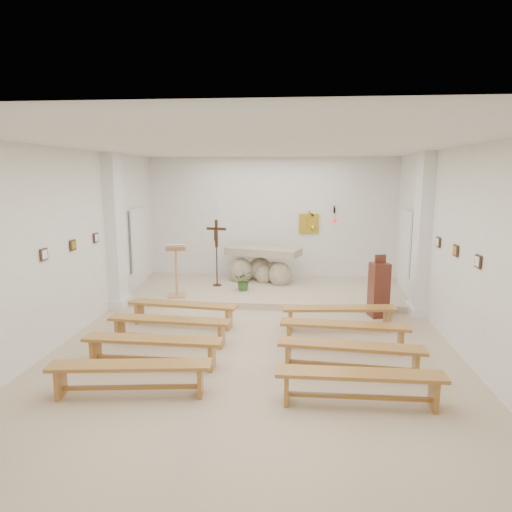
# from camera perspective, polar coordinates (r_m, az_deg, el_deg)

# --- Properties ---
(ground) EXTENTS (7.00, 10.00, 0.00)m
(ground) POSITION_cam_1_polar(r_m,az_deg,el_deg) (8.49, 0.05, -10.71)
(ground) COLOR beige
(ground) RESTS_ON ground
(wall_left) EXTENTS (0.02, 10.00, 3.50)m
(wall_left) POSITION_cam_1_polar(r_m,az_deg,el_deg) (9.03, -22.61, 1.25)
(wall_left) COLOR white
(wall_left) RESTS_ON ground
(wall_right) EXTENTS (0.02, 10.00, 3.50)m
(wall_right) POSITION_cam_1_polar(r_m,az_deg,el_deg) (8.48, 24.25, 0.60)
(wall_right) COLOR white
(wall_right) RESTS_ON ground
(wall_back) EXTENTS (7.00, 0.02, 3.50)m
(wall_back) POSITION_cam_1_polar(r_m,az_deg,el_deg) (12.97, 1.96, 4.56)
(wall_back) COLOR white
(wall_back) RESTS_ON ground
(ceiling) EXTENTS (7.00, 10.00, 0.02)m
(ceiling) POSITION_cam_1_polar(r_m,az_deg,el_deg) (7.94, 0.05, 13.51)
(ceiling) COLOR silver
(ceiling) RESTS_ON wall_back
(sanctuary_platform) EXTENTS (6.98, 3.00, 0.15)m
(sanctuary_platform) POSITION_cam_1_polar(r_m,az_deg,el_deg) (11.80, 1.52, -4.29)
(sanctuary_platform) COLOR #C1B194
(sanctuary_platform) RESTS_ON ground
(pilaster_left) EXTENTS (0.26, 0.55, 3.50)m
(pilaster_left) POSITION_cam_1_polar(r_m,az_deg,el_deg) (10.78, -17.16, 2.93)
(pilaster_left) COLOR white
(pilaster_left) RESTS_ON ground
(pilaster_right) EXTENTS (0.26, 0.55, 3.50)m
(pilaster_right) POSITION_cam_1_polar(r_m,az_deg,el_deg) (10.34, 20.03, 2.48)
(pilaster_right) COLOR white
(pilaster_right) RESTS_ON ground
(gold_wall_relief) EXTENTS (0.55, 0.04, 0.55)m
(gold_wall_relief) POSITION_cam_1_polar(r_m,az_deg,el_deg) (12.94, 6.61, 4.04)
(gold_wall_relief) COLOR gold
(gold_wall_relief) RESTS_ON wall_back
(sanctuary_lamp) EXTENTS (0.11, 0.36, 0.44)m
(sanctuary_lamp) POSITION_cam_1_polar(r_m,az_deg,el_deg) (12.71, 9.82, 4.57)
(sanctuary_lamp) COLOR black
(sanctuary_lamp) RESTS_ON wall_back
(station_frame_left_front) EXTENTS (0.03, 0.20, 0.20)m
(station_frame_left_front) POSITION_cam_1_polar(r_m,az_deg,el_deg) (8.33, -24.99, 0.17)
(station_frame_left_front) COLOR #3E271B
(station_frame_left_front) RESTS_ON wall_left
(station_frame_left_mid) EXTENTS (0.03, 0.20, 0.20)m
(station_frame_left_mid) POSITION_cam_1_polar(r_m,az_deg,el_deg) (9.20, -21.91, 1.27)
(station_frame_left_mid) COLOR #3E271B
(station_frame_left_mid) RESTS_ON wall_left
(station_frame_left_rear) EXTENTS (0.03, 0.20, 0.20)m
(station_frame_left_rear) POSITION_cam_1_polar(r_m,az_deg,el_deg) (10.09, -19.37, 2.17)
(station_frame_left_rear) COLOR #3E271B
(station_frame_left_rear) RESTS_ON wall_left
(station_frame_right_front) EXTENTS (0.03, 0.20, 0.20)m
(station_frame_right_front) POSITION_cam_1_polar(r_m,az_deg,el_deg) (7.74, 26.00, -0.61)
(station_frame_right_front) COLOR #3E271B
(station_frame_right_front) RESTS_ON wall_right
(station_frame_right_mid) EXTENTS (0.03, 0.20, 0.20)m
(station_frame_right_mid) POSITION_cam_1_polar(r_m,az_deg,el_deg) (8.67, 23.68, 0.63)
(station_frame_right_mid) COLOR #3E271B
(station_frame_right_mid) RESTS_ON wall_right
(station_frame_right_rear) EXTENTS (0.03, 0.20, 0.20)m
(station_frame_right_rear) POSITION_cam_1_polar(r_m,az_deg,el_deg) (9.61, 21.81, 1.63)
(station_frame_right_rear) COLOR #3E271B
(station_frame_right_rear) RESTS_ON wall_right
(radiator_left) EXTENTS (0.10, 0.85, 0.52)m
(radiator_left) POSITION_cam_1_polar(r_m,az_deg,el_deg) (11.70, -15.77, -3.82)
(radiator_left) COLOR silver
(radiator_left) RESTS_ON ground
(radiator_right) EXTENTS (0.10, 0.85, 0.52)m
(radiator_right) POSITION_cam_1_polar(r_m,az_deg,el_deg) (11.30, 18.96, -4.50)
(radiator_right) COLOR silver
(radiator_right) RESTS_ON ground
(altar) EXTENTS (2.11, 1.31, 1.02)m
(altar) POSITION_cam_1_polar(r_m,az_deg,el_deg) (12.34, 0.79, -1.41)
(altar) COLOR beige
(altar) RESTS_ON sanctuary_platform
(lectern) EXTENTS (0.53, 0.48, 1.29)m
(lectern) POSITION_cam_1_polar(r_m,az_deg,el_deg) (10.93, -9.94, -1.79)
(lectern) COLOR #AF7C55
(lectern) RESTS_ON sanctuary_platform
(crucifix_stand) EXTENTS (0.52, 0.23, 1.73)m
(crucifix_stand) POSITION_cam_1_polar(r_m,az_deg,el_deg) (11.81, -4.96, 1.01)
(crucifix_stand) COLOR #361B11
(crucifix_stand) RESTS_ON sanctuary_platform
(potted_plant) EXTENTS (0.48, 0.42, 0.50)m
(potted_plant) POSITION_cam_1_polar(r_m,az_deg,el_deg) (11.43, -1.52, -3.07)
(potted_plant) COLOR #355923
(potted_plant) RESTS_ON sanctuary_platform
(donation_pedestal) EXTENTS (0.44, 0.44, 1.35)m
(donation_pedestal) POSITION_cam_1_polar(r_m,az_deg,el_deg) (10.12, 15.10, -4.06)
(donation_pedestal) COLOR #572819
(donation_pedestal) RESTS_ON ground
(bench_left_front) EXTENTS (2.25, 0.63, 0.47)m
(bench_left_front) POSITION_cam_1_polar(r_m,az_deg,el_deg) (9.38, -9.11, -6.53)
(bench_left_front) COLOR #B07433
(bench_left_front) RESTS_ON ground
(bench_right_front) EXTENTS (2.25, 0.60, 0.47)m
(bench_right_front) POSITION_cam_1_polar(r_m,az_deg,el_deg) (9.15, 10.32, -7.00)
(bench_right_front) COLOR #B07433
(bench_right_front) RESTS_ON ground
(bench_left_second) EXTENTS (2.24, 0.51, 0.47)m
(bench_left_second) POSITION_cam_1_polar(r_m,az_deg,el_deg) (8.46, -10.75, -8.44)
(bench_left_second) COLOR #B07433
(bench_left_second) RESTS_ON ground
(bench_right_second) EXTENTS (2.24, 0.50, 0.47)m
(bench_right_second) POSITION_cam_1_polar(r_m,az_deg,el_deg) (8.21, 10.96, -9.05)
(bench_right_second) COLOR #B07433
(bench_right_second) RESTS_ON ground
(bench_left_third) EXTENTS (2.23, 0.41, 0.47)m
(bench_left_third) POSITION_cam_1_polar(r_m,az_deg,el_deg) (7.57, -12.80, -10.81)
(bench_left_third) COLOR #B07433
(bench_left_third) RESTS_ON ground
(bench_right_third) EXTENTS (2.25, 0.56, 0.47)m
(bench_right_third) POSITION_cam_1_polar(r_m,az_deg,el_deg) (7.28, 11.76, -11.63)
(bench_right_third) COLOR #B07433
(bench_right_third) RESTS_ON ground
(bench_left_fourth) EXTENTS (2.25, 0.61, 0.47)m
(bench_left_fourth) POSITION_cam_1_polar(r_m,az_deg,el_deg) (6.71, -15.44, -13.77)
(bench_left_fourth) COLOR #B07433
(bench_left_fourth) RESTS_ON ground
(bench_right_fourth) EXTENTS (2.22, 0.36, 0.47)m
(bench_right_fourth) POSITION_cam_1_polar(r_m,az_deg,el_deg) (6.38, 12.82, -14.94)
(bench_right_fourth) COLOR #B07433
(bench_right_fourth) RESTS_ON ground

